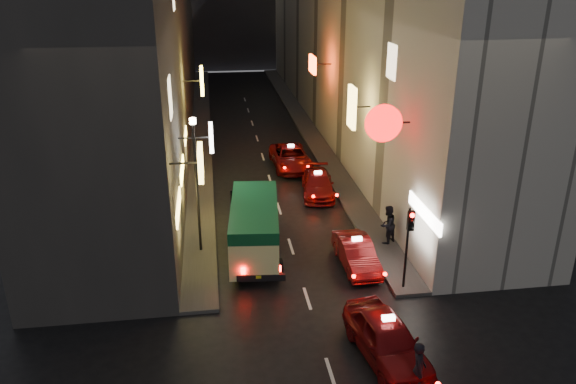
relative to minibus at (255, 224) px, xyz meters
name	(u,v)px	position (x,y,z in m)	size (l,w,h in m)	color
building_left	(143,14)	(-6.26, 21.60, 7.40)	(7.62, 52.00, 18.00)	#343230
building_right	(354,11)	(9.74, 21.60, 7.40)	(7.97, 52.22, 18.00)	#A7A499
sidewalk_left	(201,129)	(-2.51, 21.60, -1.52)	(1.50, 52.00, 0.15)	#413F3C
sidewalk_right	(305,125)	(5.99, 21.60, -1.52)	(1.50, 52.00, 0.15)	#413F3C
minibus	(255,224)	(0.00, 0.00, 0.00)	(2.61, 6.05, 2.53)	#EDED94
taxi_near	(387,336)	(3.75, -7.84, -0.72)	(3.03, 5.74, 1.91)	maroon
taxi_second	(356,251)	(4.30, -1.64, -0.86)	(2.01, 4.65, 1.63)	maroon
taxi_third	(318,182)	(4.22, 6.84, -0.86)	(2.42, 4.80, 1.63)	maroon
taxi_far	(291,156)	(3.35, 11.64, -0.78)	(2.27, 5.21, 1.81)	maroon
pedestrian_crossing	(419,365)	(4.18, -9.61, -0.55)	(0.69, 0.44, 2.09)	black
pedestrian_sidewalk	(388,222)	(6.23, 0.10, -0.39)	(0.80, 0.50, 2.11)	black
traffic_light	(409,232)	(5.74, -3.93, 1.09)	(0.26, 0.43, 3.50)	black
lamp_post	(196,177)	(-2.46, 0.60, 2.13)	(0.28, 0.28, 6.22)	black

